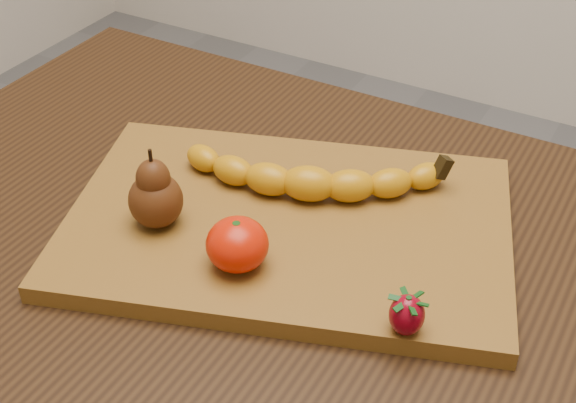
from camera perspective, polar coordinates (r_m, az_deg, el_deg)
The scene contains 6 objects.
table at distance 0.87m, azimuth -0.75°, elevation -8.94°, with size 1.00×0.70×0.76m.
cutting_board at distance 0.83m, azimuth -0.00°, elevation -1.67°, with size 0.45×0.30×0.02m, color brown.
banana at distance 0.84m, azimuth 1.48°, elevation 1.28°, with size 0.24×0.06×0.04m, color #C68509, non-canonical shape.
pear at distance 0.80m, azimuth -9.49°, elevation 0.97°, with size 0.05×0.05×0.09m, color #49230B, non-canonical shape.
mandarin at distance 0.75m, azimuth -3.63°, elevation -3.06°, with size 0.06×0.06×0.05m, color red.
strawberry at distance 0.70m, azimuth 8.46°, elevation -7.88°, with size 0.03×0.03×0.04m, color maroon, non-canonical shape.
Camera 1 is at (0.31, -0.53, 1.28)m, focal length 50.00 mm.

